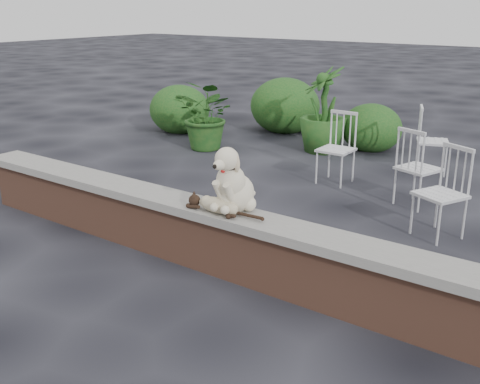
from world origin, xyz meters
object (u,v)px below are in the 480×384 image
Objects in this scene: chair_d at (440,193)px; potted_plant_a at (208,115)px; cat at (218,204)px; chair_e at (433,140)px; chair_c at (419,167)px; dog at (236,177)px; potted_plant_b at (323,110)px; chair_b at (336,148)px.

potted_plant_a is (-4.25, 1.50, 0.10)m from chair_d.
potted_plant_a reaches higher than chair_d.
chair_e is (0.43, 4.29, -0.19)m from cat.
chair_c is at bearing 75.49° from cat.
chair_e is at bearing 85.67° from dog.
chair_c is at bearing 76.28° from dog.
chair_d is 0.83× the size of potted_plant_a.
dog is at bearing -98.01° from chair_d.
cat is 0.95× the size of chair_e.
potted_plant_b reaches higher than chair_d.
dog is 0.52× the size of potted_plant_a.
cat is 4.32m from chair_e.
cat is 3.11m from chair_b.
potted_plant_a is at bearing 132.84° from dog.
potted_plant_a reaches higher than chair_e.
chair_d is (0.84, -2.29, 0.00)m from chair_e.
chair_d is (1.19, 1.86, -0.41)m from dog.
chair_b is (-0.87, -1.22, 0.00)m from chair_e.
chair_d is (1.27, 2.01, -0.19)m from cat.
cat is at bearing -117.52° from dog.
chair_d is 1.00× the size of chair_c.
dog is 0.28m from cat.
dog reaches higher than potted_plant_a.
chair_b is 1.00× the size of chair_c.
chair_b is (-0.52, 2.92, -0.41)m from dog.
chair_b is (-0.44, 3.07, -0.19)m from cat.
chair_b is at bearing 7.26° from chair_c.
chair_b is at bearing 100.68° from dog.
chair_b is 1.71m from potted_plant_b.
cat is 0.95× the size of chair_b.
dog is 4.18m from chair_e.
potted_plant_a is (-2.53, 0.44, 0.10)m from chair_b.
chair_b is 2.57m from potted_plant_a.
chair_e is 1.51m from chair_b.
dog is 0.43× the size of potted_plant_b.
cat is at bearing -72.69° from potted_plant_b.
chair_d is at bearing 58.13° from cat.
cat is 4.69m from potted_plant_b.
dog is 0.63× the size of chair_e.
chair_c is (0.68, 2.68, -0.41)m from dog.
potted_plant_b is at bearing 31.50° from potted_plant_a.
chair_d is at bearing -19.44° from potted_plant_a.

